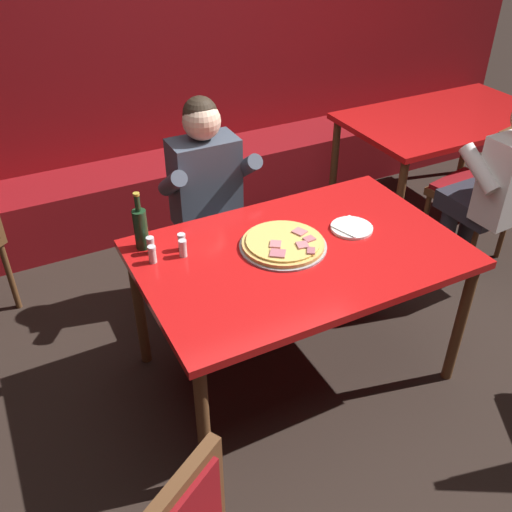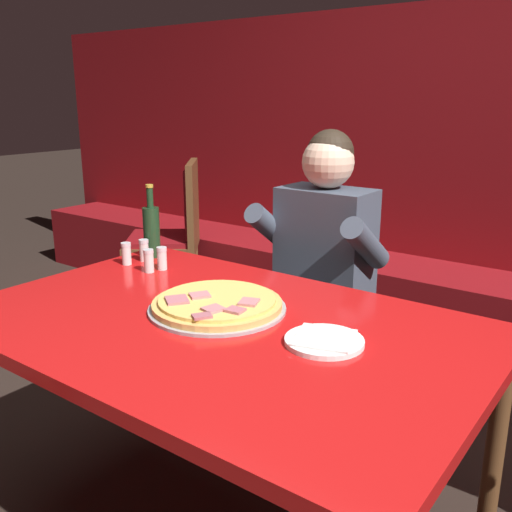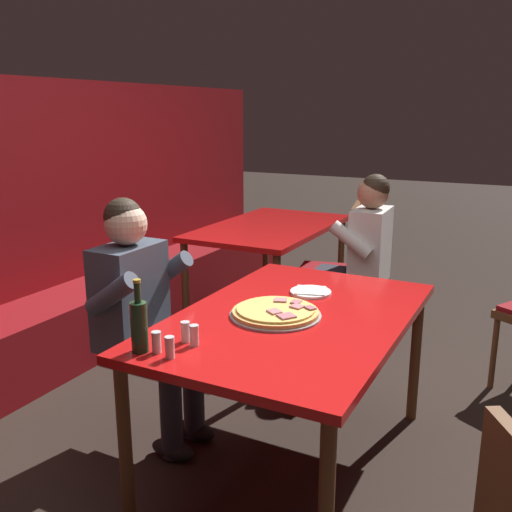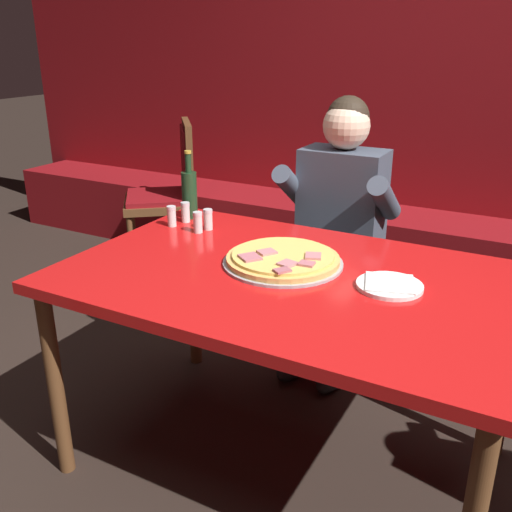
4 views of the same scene
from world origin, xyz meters
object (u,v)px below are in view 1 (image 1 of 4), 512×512
at_px(main_dining_table, 299,263).
at_px(shaker_black_pepper, 182,243).
at_px(pizza, 283,244).
at_px(dining_chair_near_left, 487,183).
at_px(shaker_red_pepper_flakes, 152,255).
at_px(shaker_oregano, 183,249).
at_px(diner_seated_blue_shirt, 211,200).
at_px(beer_bottle, 141,228).
at_px(background_dining_table, 446,126).
at_px(plate_white_paper, 352,228).
at_px(diner_standing_companion, 499,184).
at_px(shaker_parmesan, 151,246).

height_order(main_dining_table, shaker_black_pepper, shaker_black_pepper).
height_order(pizza, dining_chair_near_left, dining_chair_near_left).
bearing_deg(pizza, shaker_red_pepper_flakes, 164.61).
bearing_deg(dining_chair_near_left, shaker_oregano, -176.55).
xyz_separation_m(shaker_black_pepper, shaker_red_pepper_flakes, (-0.16, -0.04, 0.00)).
xyz_separation_m(pizza, shaker_oregano, (-0.45, 0.15, 0.02)).
height_order(main_dining_table, diner_seated_blue_shirt, diner_seated_blue_shirt).
height_order(beer_bottle, shaker_black_pepper, beer_bottle).
xyz_separation_m(shaker_black_pepper, background_dining_table, (2.34, 0.75, -0.12)).
relative_size(diner_seated_blue_shirt, background_dining_table, 0.85).
height_order(main_dining_table, background_dining_table, same).
bearing_deg(beer_bottle, background_dining_table, 14.48).
xyz_separation_m(beer_bottle, shaker_black_pepper, (0.16, -0.10, -0.07)).
bearing_deg(shaker_oregano, main_dining_table, -22.54).
bearing_deg(pizza, background_dining_table, 26.45).
bearing_deg(shaker_black_pepper, plate_white_paper, -14.74).
xyz_separation_m(dining_chair_near_left, background_dining_table, (0.25, 0.67, 0.10)).
bearing_deg(diner_standing_companion, plate_white_paper, -174.75).
relative_size(main_dining_table, plate_white_paper, 7.23).
xyz_separation_m(shaker_oregano, dining_chair_near_left, (2.11, 0.13, -0.22)).
relative_size(main_dining_table, background_dining_table, 1.01).
bearing_deg(shaker_oregano, diner_seated_blue_shirt, 55.52).
relative_size(shaker_parmesan, background_dining_table, 0.06).
bearing_deg(pizza, beer_bottle, 153.14).
bearing_deg(shaker_oregano, shaker_black_pepper, 74.00).
xyz_separation_m(plate_white_paper, shaker_red_pepper_flakes, (-0.97, 0.18, 0.03)).
height_order(pizza, shaker_parmesan, shaker_parmesan).
height_order(shaker_red_pepper_flakes, dining_chair_near_left, dining_chair_near_left).
relative_size(plate_white_paper, shaker_red_pepper_flakes, 2.44).
relative_size(pizza, beer_bottle, 1.43).
relative_size(plate_white_paper, diner_standing_companion, 0.16).
xyz_separation_m(shaker_red_pepper_flakes, shaker_oregano, (0.14, -0.02, 0.00)).
height_order(shaker_parmesan, diner_standing_companion, diner_standing_companion).
bearing_deg(background_dining_table, shaker_oregano, -161.21).
bearing_deg(plate_white_paper, shaker_oregano, 168.92).
bearing_deg(beer_bottle, shaker_oregano, -47.09).
bearing_deg(beer_bottle, pizza, -26.86).
xyz_separation_m(main_dining_table, plate_white_paper, (0.33, 0.05, 0.08)).
relative_size(shaker_oregano, background_dining_table, 0.06).
relative_size(plate_white_paper, background_dining_table, 0.14).
bearing_deg(pizza, diner_seated_blue_shirt, 95.96).
relative_size(shaker_parmesan, diner_standing_companion, 0.07).
distance_m(plate_white_paper, dining_chair_near_left, 1.32).
height_order(shaker_oregano, diner_seated_blue_shirt, diner_seated_blue_shirt).
height_order(main_dining_table, dining_chair_near_left, dining_chair_near_left).
bearing_deg(shaker_black_pepper, beer_bottle, 147.08).
relative_size(plate_white_paper, dining_chair_near_left, 0.20).
height_order(pizza, shaker_oregano, shaker_oregano).
bearing_deg(beer_bottle, shaker_red_pepper_flakes, -88.91).
distance_m(plate_white_paper, diner_standing_companion, 1.15).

